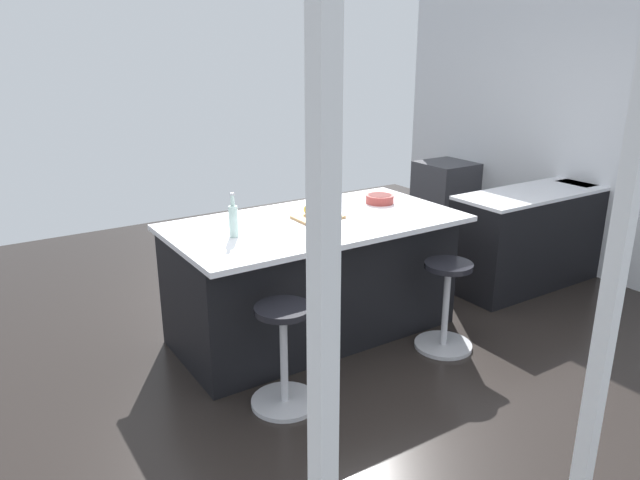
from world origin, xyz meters
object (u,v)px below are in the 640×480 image
at_px(stool_by_window, 446,308).
at_px(apple_yellow, 308,210).
at_px(stool_middle, 284,359).
at_px(water_bottle, 233,220).
at_px(fruit_bowl, 380,198).
at_px(kitchen_island, 313,276).
at_px(cutting_board, 318,217).
at_px(oven_range, 445,199).

relative_size(stool_by_window, apple_yellow, 9.23).
distance_m(stool_by_window, stool_middle, 1.41).
bearing_deg(water_bottle, fruit_bowl, -172.95).
xyz_separation_m(kitchen_island, stool_by_window, (-0.70, 0.76, -0.16)).
height_order(cutting_board, water_bottle, water_bottle).
distance_m(kitchen_island, stool_middle, 1.05).
distance_m(oven_range, water_bottle, 3.77).
distance_m(stool_middle, apple_yellow, 1.29).
xyz_separation_m(cutting_board, water_bottle, (0.74, 0.07, 0.11)).
bearing_deg(fruit_bowl, stool_by_window, 88.66).
bearing_deg(water_bottle, stool_by_window, 153.97).
xyz_separation_m(apple_yellow, water_bottle, (0.70, 0.15, 0.07)).
height_order(stool_by_window, fruit_bowl, fruit_bowl).
bearing_deg(kitchen_island, stool_middle, 47.30).
distance_m(oven_range, fruit_bowl, 2.43).
relative_size(stool_by_window, cutting_board, 1.92).
xyz_separation_m(apple_yellow, fruit_bowl, (-0.72, -0.03, -0.02)).
bearing_deg(cutting_board, oven_range, -153.30).
height_order(stool_middle, fruit_bowl, fruit_bowl).
relative_size(stool_by_window, stool_middle, 1.00).
bearing_deg(water_bottle, apple_yellow, -168.06).
relative_size(cutting_board, fruit_bowl, 1.54).
xyz_separation_m(kitchen_island, stool_middle, (0.70, 0.76, -0.16)).
bearing_deg(water_bottle, cutting_board, -174.60).
height_order(water_bottle, fruit_bowl, water_bottle).
distance_m(apple_yellow, fruit_bowl, 0.72).
bearing_deg(stool_middle, cutting_board, -134.54).
bearing_deg(stool_by_window, cutting_board, -48.57).
bearing_deg(stool_by_window, fruit_bowl, -91.34).
bearing_deg(stool_by_window, apple_yellow, -49.73).
distance_m(cutting_board, fruit_bowl, 0.69).
distance_m(oven_range, apple_yellow, 3.07).
distance_m(kitchen_island, water_bottle, 0.92).
bearing_deg(stool_middle, apple_yellow, -130.20).
xyz_separation_m(kitchen_island, water_bottle, (0.70, 0.08, 0.60)).
bearing_deg(fruit_bowl, cutting_board, 8.80).
relative_size(kitchen_island, cutting_board, 6.17).
relative_size(oven_range, cutting_board, 2.47).
distance_m(oven_range, kitchen_island, 3.05).
xyz_separation_m(water_bottle, fruit_bowl, (-1.42, -0.18, -0.08)).
height_order(apple_yellow, fruit_bowl, apple_yellow).
relative_size(water_bottle, fruit_bowl, 1.34).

